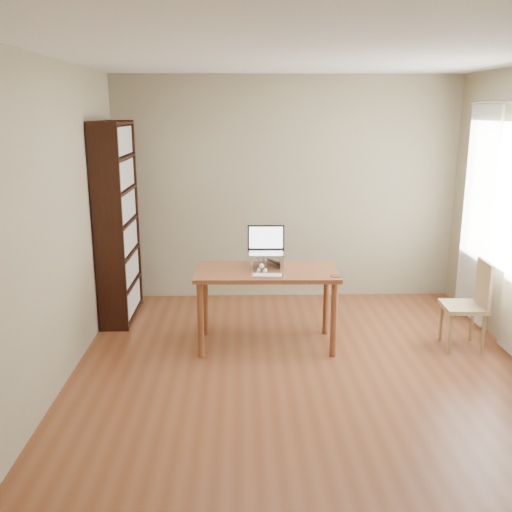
% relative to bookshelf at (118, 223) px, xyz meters
% --- Properties ---
extents(room, '(4.04, 4.54, 2.64)m').
position_rel_bookshelf_xyz_m(room, '(1.86, -1.54, 0.25)').
color(room, brown).
rests_on(room, ground).
extents(bookshelf, '(0.30, 0.90, 2.10)m').
position_rel_bookshelf_xyz_m(bookshelf, '(0.00, 0.00, 0.00)').
color(bookshelf, black).
rests_on(bookshelf, ground).
extents(curtains, '(0.03, 1.90, 2.25)m').
position_rel_bookshelf_xyz_m(curtains, '(3.75, -0.75, 0.12)').
color(curtains, white).
rests_on(curtains, ground).
extents(desk, '(1.34, 0.69, 0.75)m').
position_rel_bookshelf_xyz_m(desk, '(1.54, -0.82, -0.40)').
color(desk, brown).
rests_on(desk, ground).
extents(laptop_stand, '(0.32, 0.25, 0.13)m').
position_rel_bookshelf_xyz_m(laptop_stand, '(1.54, -0.74, -0.22)').
color(laptop_stand, silver).
rests_on(laptop_stand, desk).
extents(laptop, '(0.36, 0.30, 0.25)m').
position_rel_bookshelf_xyz_m(laptop, '(1.54, -0.68, -0.11)').
color(laptop, silver).
rests_on(laptop, laptop_stand).
extents(keyboard, '(0.29, 0.15, 0.02)m').
position_rel_bookshelf_xyz_m(keyboard, '(1.54, -1.04, -0.29)').
color(keyboard, silver).
rests_on(keyboard, desk).
extents(coaster, '(0.11, 0.11, 0.01)m').
position_rel_bookshelf_xyz_m(coaster, '(2.16, -1.04, -0.30)').
color(coaster, brown).
rests_on(coaster, desk).
extents(cat, '(0.25, 0.48, 0.15)m').
position_rel_bookshelf_xyz_m(cat, '(1.51, -0.71, -0.23)').
color(cat, '#3F3832').
rests_on(cat, desk).
extents(chair, '(0.40, 0.40, 0.85)m').
position_rel_bookshelf_xyz_m(chair, '(3.46, -0.92, -0.60)').
color(chair, tan).
rests_on(chair, ground).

